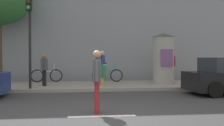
% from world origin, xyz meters
% --- Properties ---
extents(ground_plane, '(80.00, 80.00, 0.00)m').
position_xyz_m(ground_plane, '(0.00, 0.00, 0.00)').
color(ground_plane, '#38383A').
extents(sidewalk_curb, '(36.00, 4.00, 0.15)m').
position_xyz_m(sidewalk_curb, '(0.00, 7.00, 0.07)').
color(sidewalk_curb, gray).
rests_on(sidewalk_curb, ground_plane).
extents(lane_markings, '(25.80, 0.16, 0.01)m').
position_xyz_m(lane_markings, '(0.00, 0.00, 0.00)').
color(lane_markings, silver).
rests_on(lane_markings, ground_plane).
extents(building_backdrop, '(36.00, 5.00, 10.45)m').
position_xyz_m(building_backdrop, '(0.00, 12.00, 5.23)').
color(building_backdrop, gray).
rests_on(building_backdrop, ground_plane).
extents(traffic_light, '(0.24, 0.45, 4.20)m').
position_xyz_m(traffic_light, '(-2.84, 5.24, 2.98)').
color(traffic_light, black).
rests_on(traffic_light, sidewalk_curb).
extents(poster_column, '(1.20, 1.20, 2.70)m').
position_xyz_m(poster_column, '(3.80, 6.85, 1.52)').
color(poster_column, '#9E9B93').
rests_on(poster_column, sidewalk_curb).
extents(pedestrian_tallest, '(0.40, 0.60, 1.75)m').
position_xyz_m(pedestrian_tallest, '(-0.09, 0.42, 1.05)').
color(pedestrian_tallest, maroon).
rests_on(pedestrian_tallest, ground_plane).
extents(pedestrian_in_dark_shirt, '(0.29, 0.59, 1.74)m').
position_xyz_m(pedestrian_in_dark_shirt, '(0.48, 6.54, 1.17)').
color(pedestrian_in_dark_shirt, '#B78C33').
rests_on(pedestrian_in_dark_shirt, sidewalk_curb).
extents(pedestrian_with_bag, '(0.33, 0.62, 1.72)m').
position_xyz_m(pedestrian_with_bag, '(4.79, 8.42, 1.16)').
color(pedestrian_with_bag, maroon).
rests_on(pedestrian_with_bag, sidewalk_curb).
extents(pedestrian_in_light_jacket, '(0.40, 0.59, 1.56)m').
position_xyz_m(pedestrian_in_light_jacket, '(-2.36, 6.35, 1.06)').
color(pedestrian_in_light_jacket, black).
rests_on(pedestrian_in_light_jacket, sidewalk_curb).
extents(bicycle_leaning, '(1.77, 0.10, 1.09)m').
position_xyz_m(bicycle_leaning, '(0.92, 8.21, 0.54)').
color(bicycle_leaning, black).
rests_on(bicycle_leaning, sidewalk_curb).
extents(bicycle_upright, '(1.76, 0.30, 1.09)m').
position_xyz_m(bicycle_upright, '(-2.52, 8.48, 0.54)').
color(bicycle_upright, black).
rests_on(bicycle_upright, sidewalk_curb).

